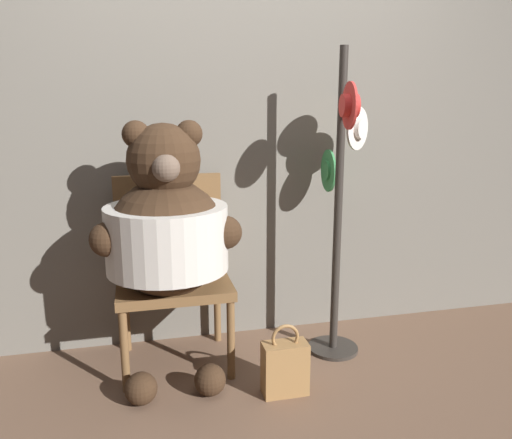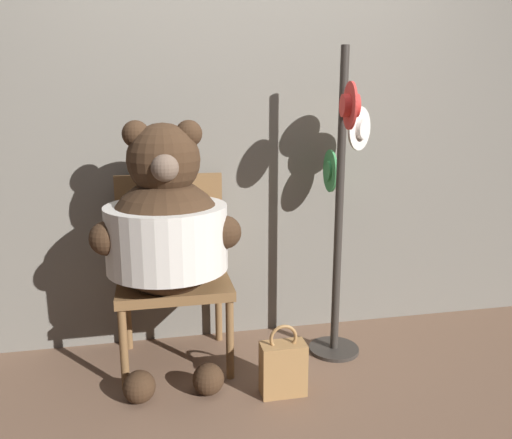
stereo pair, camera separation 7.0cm
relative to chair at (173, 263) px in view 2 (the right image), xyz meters
name	(u,v)px [view 2 (the right image)]	position (x,y,z in m)	size (l,w,h in m)	color
ground_plane	(259,386)	(0.38, -0.41, -0.53)	(14.00, 14.00, 0.00)	brown
wall_back	(234,133)	(0.38, 0.26, 0.67)	(8.00, 0.10, 2.40)	slate
chair	(173,263)	(0.00, 0.00, 0.00)	(0.58, 0.49, 0.99)	brown
teddy_bear	(167,230)	(-0.03, -0.17, 0.23)	(0.72, 0.64, 1.29)	#3D2819
hat_display_rack	(343,191)	(0.90, -0.11, 0.38)	(0.38, 0.54, 1.64)	#332D28
handbag_on_ground	(283,367)	(0.48, -0.50, -0.40)	(0.22, 0.11, 0.36)	#A87A47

